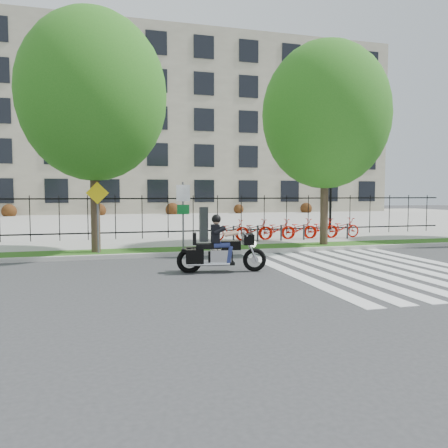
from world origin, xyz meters
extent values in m
plane|color=#333335|center=(0.00, 0.00, 0.00)|extent=(120.00, 120.00, 0.00)
cube|color=#B2AFA8|center=(0.00, 4.10, 0.07)|extent=(60.00, 0.20, 0.15)
cube|color=#235816|center=(0.00, 4.95, 0.07)|extent=(60.00, 1.50, 0.15)
cube|color=#9C9A92|center=(0.00, 7.45, 0.07)|extent=(60.00, 3.50, 0.15)
cube|color=#9C9A92|center=(0.00, 25.00, 0.05)|extent=(80.00, 34.00, 0.10)
cube|color=gray|center=(0.00, 45.00, 10.00)|extent=(60.00, 20.00, 20.00)
cylinder|color=black|center=(10.00, 12.00, 2.00)|extent=(0.14, 0.14, 4.00)
cylinder|color=black|center=(10.00, 12.00, 3.90)|extent=(0.06, 0.70, 0.70)
sphere|color=white|center=(9.65, 12.00, 4.00)|extent=(0.36, 0.36, 0.36)
sphere|color=white|center=(10.35, 12.00, 4.00)|extent=(0.36, 0.36, 0.36)
cylinder|color=#3C2820|center=(-3.18, 4.95, 2.12)|extent=(0.32, 0.32, 3.94)
ellipsoid|color=#1C6316|center=(-3.18, 4.95, 5.63)|extent=(5.14, 5.14, 5.91)
cylinder|color=#3C2820|center=(5.82, 4.95, 2.00)|extent=(0.32, 0.32, 3.70)
ellipsoid|color=#1C6316|center=(5.82, 4.95, 5.39)|extent=(5.14, 5.14, 5.91)
cube|color=#2D2D33|center=(1.27, 7.20, 0.90)|extent=(0.35, 0.25, 1.50)
imported|color=#C00C00|center=(2.47, 7.20, 0.62)|extent=(1.77, 0.62, 0.93)
cylinder|color=#2D2D33|center=(2.47, 6.70, 0.50)|extent=(0.08, 0.08, 0.70)
imported|color=#C00C00|center=(3.57, 7.20, 0.62)|extent=(1.77, 0.62, 0.93)
cylinder|color=#2D2D33|center=(3.57, 6.70, 0.50)|extent=(0.08, 0.08, 0.70)
imported|color=#C00C00|center=(4.67, 7.20, 0.62)|extent=(1.77, 0.62, 0.93)
cylinder|color=#2D2D33|center=(4.67, 6.70, 0.50)|extent=(0.08, 0.08, 0.70)
imported|color=#C00C00|center=(5.77, 7.20, 0.62)|extent=(1.77, 0.62, 0.93)
cylinder|color=#2D2D33|center=(5.77, 6.70, 0.50)|extent=(0.08, 0.08, 0.70)
imported|color=#C00C00|center=(6.87, 7.20, 0.62)|extent=(1.77, 0.62, 0.93)
cylinder|color=#2D2D33|center=(6.87, 6.70, 0.50)|extent=(0.08, 0.08, 0.70)
imported|color=#C00C00|center=(7.97, 7.20, 0.62)|extent=(1.77, 0.62, 0.93)
cylinder|color=#2D2D33|center=(7.97, 6.70, 0.50)|extent=(0.08, 0.08, 0.70)
cylinder|color=#59595B|center=(-0.08, 4.60, 1.40)|extent=(0.07, 0.07, 2.50)
cube|color=white|center=(-0.08, 4.56, 2.25)|extent=(0.50, 0.03, 0.60)
cube|color=#0C6626|center=(-0.08, 4.56, 1.65)|extent=(0.45, 0.03, 0.35)
cylinder|color=#59595B|center=(-3.09, 4.60, 1.35)|extent=(0.07, 0.07, 2.40)
cube|color=yellow|center=(-3.09, 4.56, 2.25)|extent=(0.78, 0.03, 0.78)
torus|color=black|center=(1.28, 0.52, 0.33)|extent=(0.69, 0.24, 0.68)
torus|color=black|center=(-0.56, 0.84, 0.33)|extent=(0.73, 0.27, 0.72)
cube|color=black|center=(1.08, 0.56, 0.93)|extent=(0.38, 0.58, 0.29)
cube|color=#26262B|center=(1.15, 0.55, 1.16)|extent=(0.23, 0.51, 0.30)
cube|color=silver|center=(0.31, 0.69, 0.44)|extent=(0.64, 0.43, 0.39)
cube|color=black|center=(0.60, 0.64, 0.77)|extent=(0.59, 0.42, 0.26)
cube|color=black|center=(-0.03, 0.75, 0.75)|extent=(0.74, 0.46, 0.14)
cube|color=black|center=(-0.42, 0.81, 0.96)|extent=(0.15, 0.35, 0.33)
cube|color=black|center=(-0.47, 0.52, 0.49)|extent=(0.51, 0.24, 0.39)
cube|color=black|center=(-0.37, 1.10, 0.49)|extent=(0.51, 0.24, 0.39)
cube|color=black|center=(0.16, 0.71, 1.10)|extent=(0.30, 0.43, 0.51)
sphere|color=tan|center=(0.19, 0.71, 1.47)|extent=(0.23, 0.23, 0.23)
sphere|color=black|center=(0.19, 0.71, 1.51)|extent=(0.27, 0.27, 0.27)
camera|label=1|loc=(-2.82, -11.21, 2.23)|focal=35.00mm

